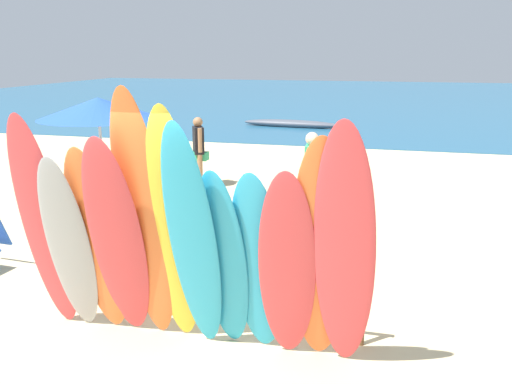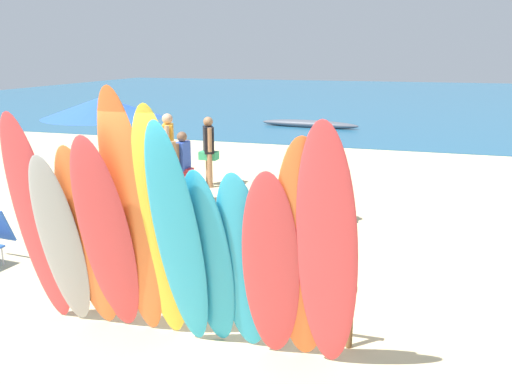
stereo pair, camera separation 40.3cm
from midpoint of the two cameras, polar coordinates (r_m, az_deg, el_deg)
The scene contains 23 objects.
ground at distance 19.68m, azimuth 8.01°, elevation 5.46°, with size 60.00×60.00×0.00m, color #D3BC8C.
ocean_water at distance 37.72m, azimuth 11.30°, elevation 9.62°, with size 60.00×40.00×0.02m, color #235B7F.
surfboard_rack at distance 6.26m, azimuth -7.20°, elevation -9.01°, with size 3.62×0.07×0.70m.
surfboard_red_0 at distance 6.33m, azimuth -22.90°, elevation -3.27°, with size 0.54×0.06×2.52m, color #D13D42.
surfboard_grey_1 at distance 6.21m, azimuth -20.63°, elevation -5.36°, with size 0.49×0.07×2.13m, color #999EA3.
surfboard_orange_2 at distance 6.08m, azimuth -18.07°, elevation -5.10°, with size 0.57×0.08×2.20m, color orange.
surfboard_red_3 at distance 5.86m, azimuth -16.16°, elevation -4.97°, with size 0.58×0.08×2.37m, color #D13D42.
surfboard_orange_4 at distance 5.69m, azimuth -13.59°, elevation -2.97°, with size 0.54×0.08×2.80m, color orange.
surfboard_yellow_5 at distance 5.59m, azimuth -10.58°, elevation -3.95°, with size 0.50×0.07×2.65m, color yellow.
surfboard_teal_6 at distance 5.40m, azimuth -8.72°, elevation -5.23°, with size 0.50×0.06×2.56m, color #289EC6.
surfboard_teal_7 at distance 5.52m, azimuth -5.55°, elevation -7.30°, with size 0.50×0.08×2.06m, color #289EC6.
surfboard_teal_8 at distance 5.43m, azimuth -1.98°, elevation -7.67°, with size 0.54×0.06×2.04m, color #289EC6.
surfboard_red_9 at distance 5.28m, azimuth 1.05°, elevation -8.00°, with size 0.56×0.07×2.10m, color #D13D42.
surfboard_orange_10 at distance 5.18m, azimuth 4.49°, elevation -6.58°, with size 0.57×0.06×2.43m, color orange.
surfboard_red_11 at distance 5.06m, azimuth 6.93°, elevation -6.25°, with size 0.57×0.07×2.58m, color #D13D42.
beachgoer_midbeach at distance 9.66m, azimuth -11.85°, elevation 2.04°, with size 0.57×0.44×1.76m.
beachgoer_by_water at distance 12.28m, azimuth -11.05°, elevation 4.59°, with size 0.45×0.61×1.72m.
beachgoer_near_rack at distance 12.57m, azimuth -6.92°, elevation 4.67°, with size 0.42×0.54×1.60m.
beachgoer_photographing at distance 11.08m, azimuth -9.46°, elevation 2.92°, with size 0.39×0.56×1.49m.
beachgoer_strolling at distance 9.68m, azimuth 4.59°, elevation 2.05°, with size 0.44×0.63×1.68m.
beach_chair_blue at distance 10.06m, azimuth -20.62°, elevation -1.51°, with size 0.64×0.75×0.84m.
beach_umbrella at distance 8.65m, azimuth -17.38°, elevation 8.29°, with size 1.80×1.80×2.37m.
distant_boat at distance 22.56m, azimuth 3.16°, elevation 7.10°, with size 4.10×0.92×0.32m.
Camera 1 is at (1.98, -5.38, 3.05)m, focal length 38.45 mm.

